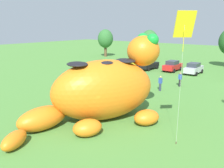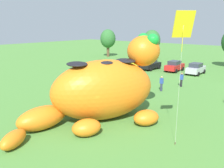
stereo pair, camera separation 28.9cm
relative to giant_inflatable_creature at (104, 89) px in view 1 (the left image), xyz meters
The scene contains 13 objects.
ground_plane 2.57m from the giant_inflatable_creature, 87.51° to the right, with size 160.00×160.00×0.00m, color #4C8438.
giant_inflatable_creature is the anchor object (origin of this frame).
car_yellow 24.66m from the giant_inflatable_creature, 117.41° to the left, with size 2.38×4.30×1.72m.
car_black 22.56m from the giant_inflatable_creature, 111.23° to the left, with size 2.04×4.15×1.72m.
car_red 22.56m from the giant_inflatable_creature, 101.18° to the left, with size 1.97×4.12×1.72m.
car_silver 21.99m from the giant_inflatable_creature, 92.19° to the left, with size 1.97×4.12×1.72m.
tree_far_left 38.54m from the giant_inflatable_creature, 130.13° to the left, with size 3.59×3.59×6.36m.
tree_left 33.68m from the giant_inflatable_creature, 114.16° to the left, with size 3.57×3.57×6.33m.
spectator_near_inflatable 14.33m from the giant_inflatable_creature, 112.03° to the left, with size 0.38×0.26×1.71m.
spectator_by_cars 13.47m from the giant_inflatable_creature, 87.34° to the left, with size 0.38×0.26×1.71m.
spectator_wandering 10.19m from the giant_inflatable_creature, 91.69° to the left, with size 0.38×0.26×1.71m.
spectator_far_side 4.37m from the giant_inflatable_creature, 112.14° to the left, with size 0.38×0.26×1.71m.
tethered_flying_kite 7.87m from the giant_inflatable_creature, ahead, with size 1.13×1.13×7.97m.
Camera 1 is at (11.47, -12.45, 7.18)m, focal length 37.66 mm.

